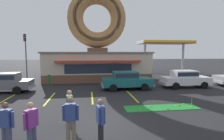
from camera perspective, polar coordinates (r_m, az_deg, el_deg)
name	(u,v)px	position (r m, az deg, el deg)	size (l,w,h in m)	color
ground_plane	(95,125)	(8.33, -5.43, -17.45)	(160.00, 160.00, 0.00)	#232326
donut_shop_building	(97,49)	(21.63, -4.84, 6.90)	(12.30, 6.75, 10.96)	brown
putting_mat	(161,108)	(11.01, 15.83, -11.73)	(4.42, 1.13, 0.03)	#1E842D
mini_donut_near_left	(168,109)	(10.78, 17.76, -11.98)	(0.13, 0.13, 0.04)	brown
mini_donut_near_right	(150,106)	(10.99, 12.45, -11.50)	(0.13, 0.13, 0.04)	#D8667F
mini_donut_mid_left	(183,104)	(12.11, 22.30, -10.18)	(0.13, 0.13, 0.04)	#E5C666
mini_donut_mid_centre	(139,109)	(10.31, 8.87, -12.60)	(0.13, 0.13, 0.04)	#A5724C
mini_donut_mid_right	(191,107)	(11.60, 24.32, -10.96)	(0.13, 0.13, 0.04)	#E5C666
mini_donut_far_left	(180,106)	(11.64, 21.28, -10.78)	(0.13, 0.13, 0.04)	brown
mini_donut_far_centre	(176,106)	(11.54, 20.13, -10.89)	(0.13, 0.13, 0.04)	#E5C666
golf_ball	(140,108)	(10.50, 9.21, -12.25)	(0.04, 0.04, 0.04)	white
putting_flag_pin	(192,99)	(11.87, 24.75, -8.65)	(0.13, 0.01, 0.55)	silver
car_teal	(126,80)	(15.69, 4.70, -3.13)	(4.58, 2.03, 1.60)	#196066
car_grey	(4,82)	(16.94, -31.84, -3.32)	(4.59, 2.03, 1.60)	slate
car_white	(185,78)	(17.92, 22.66, -2.45)	(4.59, 2.03, 1.60)	silver
pedestrian_blue_sweater_man	(6,124)	(7.01, -31.27, -14.81)	(0.58, 0.34, 1.65)	#474C66
pedestrian_hooded_kid	(31,124)	(6.62, -24.86, -15.68)	(0.40, 0.53, 1.65)	#474C66
pedestrian_leather_jacket_man	(71,117)	(6.69, -13.35, -14.78)	(0.59, 0.27, 1.70)	#7F7056
pedestrian_clipboard_woman	(70,106)	(8.12, -13.66, -11.41)	(0.34, 0.58, 1.63)	#474C66
pedestrian_beanie_man	(101,120)	(6.40, -3.73, -15.85)	(0.31, 0.59, 1.66)	#232328
trash_bin	(50,79)	(19.52, -19.67, -2.82)	(0.57, 0.57, 0.97)	#1E662D
traffic_light_pole	(26,49)	(26.31, -26.39, 6.04)	(0.28, 0.47, 5.80)	#595B60
gas_station_canopy	(165,44)	(31.99, 16.80, 8.28)	(9.00, 4.46, 5.30)	silver
parking_stripe_far_left	(5,100)	(14.29, -31.60, -8.39)	(0.12, 3.60, 0.01)	yellow
parking_stripe_left	(50,99)	(13.36, -19.63, -8.80)	(0.12, 3.60, 0.01)	yellow
parking_stripe_mid_left	(92,97)	(13.07, -6.50, -8.83)	(0.12, 3.60, 0.01)	yellow
parking_stripe_centre	(132,96)	(13.46, 6.52, -8.41)	(0.12, 3.60, 0.01)	yellow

